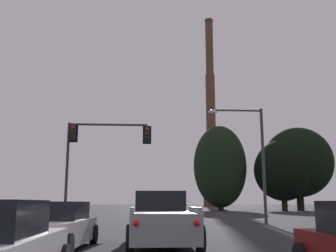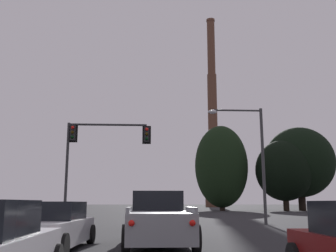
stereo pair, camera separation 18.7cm
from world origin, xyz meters
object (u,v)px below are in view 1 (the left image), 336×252
at_px(sedan_left_lane_second, 54,227).
at_px(sedan_center_lane_front, 156,217).
at_px(traffic_light_overhead_left, 95,146).
at_px(pickup_truck_center_lane_second, 162,220).
at_px(smokestack, 211,130).
at_px(street_lamp, 253,150).

distance_m(sedan_left_lane_second, sedan_center_lane_front, 8.90).
height_order(sedan_left_lane_second, traffic_light_overhead_left, traffic_light_overhead_left).
xyz_separation_m(pickup_truck_center_lane_second, smokestack, (21.16, 110.78, 23.95)).
bearing_deg(sedan_center_lane_front, pickup_truck_center_lane_second, -92.80).
distance_m(sedan_center_lane_front, street_lamp, 9.26).
bearing_deg(street_lamp, sedan_center_lane_front, -143.40).
xyz_separation_m(pickup_truck_center_lane_second, street_lamp, (6.65, 11.77, 4.03)).
height_order(sedan_center_lane_front, smokestack, smokestack).
xyz_separation_m(sedan_center_lane_front, traffic_light_overhead_left, (-3.89, 5.43, 4.42)).
bearing_deg(traffic_light_overhead_left, pickup_truck_center_lane_second, -72.48).
relative_size(sedan_left_lane_second, smokestack, 0.08).
relative_size(sedan_left_lane_second, street_lamp, 0.62).
relative_size(sedan_left_lane_second, traffic_light_overhead_left, 0.72).
relative_size(pickup_truck_center_lane_second, smokestack, 0.09).
xyz_separation_m(sedan_center_lane_front, street_lamp, (6.64, 4.93, 4.17)).
bearing_deg(sedan_left_lane_second, pickup_truck_center_lane_second, 25.94).
height_order(street_lamp, smokestack, smokestack).
xyz_separation_m(street_lamp, smokestack, (14.51, 99.01, 19.92)).
xyz_separation_m(sedan_center_lane_front, smokestack, (21.14, 103.94, 24.09)).
relative_size(sedan_center_lane_front, traffic_light_overhead_left, 0.72).
bearing_deg(smokestack, sedan_center_lane_front, -101.50).
relative_size(sedan_center_lane_front, street_lamp, 0.62).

